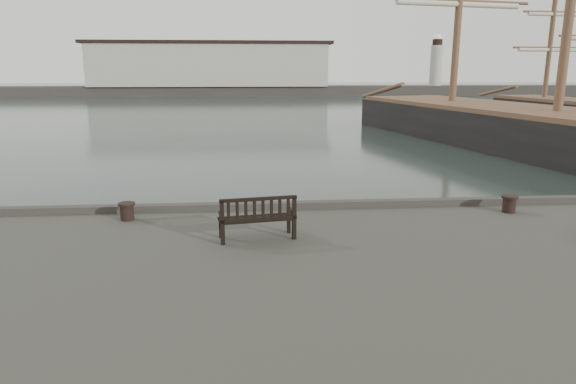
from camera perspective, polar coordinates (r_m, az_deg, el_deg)
name	(u,v)px	position (r m, az deg, el deg)	size (l,w,h in m)	color
ground	(281,261)	(14.38, -0.83, -7.71)	(400.00, 400.00, 0.00)	black
breakwater	(227,74)	(105.45, -6.75, 12.86)	(140.00, 9.50, 12.20)	#383530
bench	(257,225)	(11.27, -3.44, -3.73)	(1.74, 0.82, 0.96)	black
bollard_left	(127,211)	(13.29, -17.45, -2.07)	(0.42, 0.42, 0.44)	black
bollard_right	(509,204)	(14.55, 23.36, -1.23)	(0.42, 0.42, 0.44)	black
tall_ship_main	(554,142)	(36.31, 27.43, 4.93)	(16.00, 41.04, 30.19)	black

